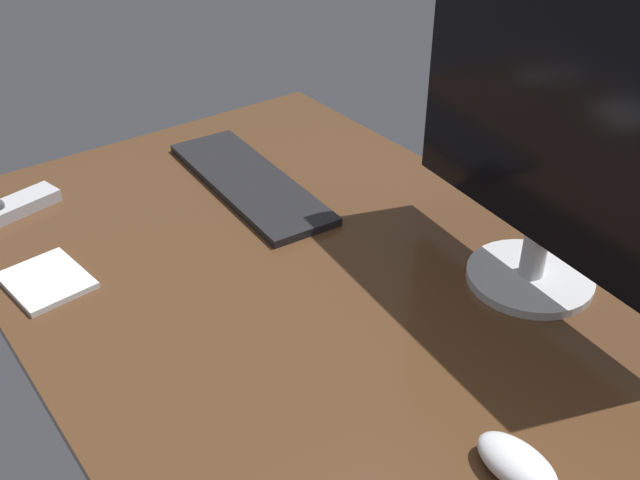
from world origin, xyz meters
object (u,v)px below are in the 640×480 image
(monitor, at_px, (558,130))
(media_remote, at_px, (11,208))
(notepad, at_px, (46,281))
(keyboard, at_px, (249,182))
(computer_mouse, at_px, (517,464))

(monitor, xyz_separation_m, media_remote, (-0.67, -0.57, -0.24))
(media_remote, distance_m, notepad, 0.24)
(keyboard, bearing_deg, computer_mouse, -5.03)
(computer_mouse, height_order, media_remote, media_remote)
(monitor, bearing_deg, computer_mouse, -45.12)
(keyboard, relative_size, media_remote, 2.45)
(computer_mouse, height_order, notepad, computer_mouse)
(monitor, distance_m, notepad, 0.78)
(computer_mouse, bearing_deg, media_remote, -165.08)
(computer_mouse, bearing_deg, keyboard, 169.29)
(keyboard, bearing_deg, monitor, 23.63)
(monitor, bearing_deg, notepad, -119.05)
(notepad, bearing_deg, keyboard, 100.34)
(monitor, relative_size, computer_mouse, 5.12)
(monitor, distance_m, keyboard, 0.60)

